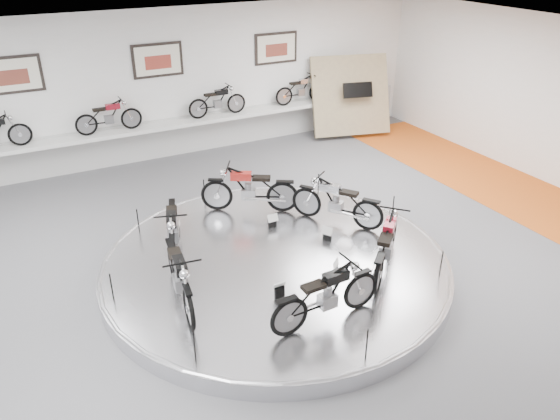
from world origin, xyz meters
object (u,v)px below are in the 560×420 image
bike_e (327,295)px  bike_c (173,229)px  bike_a (337,201)px  display_platform (276,265)px  bike_d (179,275)px  bike_f (387,245)px  shelf (167,125)px  bike_b (249,189)px

bike_e → bike_c: bearing=112.5°
bike_e → bike_a: bearing=51.5°
bike_a → bike_e: size_ratio=1.01×
display_platform → bike_d: bearing=-167.1°
bike_f → shelf: bearing=58.8°
bike_c → bike_f: size_ratio=0.96×
shelf → bike_e: bearing=-91.0°
display_platform → bike_b: bike_b is taller
shelf → bike_b: (0.40, -4.42, -0.18)m
bike_c → bike_e: 3.38m
display_platform → bike_b: (0.40, 1.98, 0.67)m
bike_a → bike_f: bike_f is taller
bike_a → bike_c: 3.36m
bike_b → bike_f: 3.43m
shelf → bike_a: (1.75, -5.76, -0.20)m
bike_c → bike_a: bearing=100.1°
bike_d → bike_f: bike_f is taller
bike_b → bike_e: 3.99m
bike_b → bike_c: 2.17m
bike_f → bike_d: bearing=124.5°
bike_d → bike_a: bearing=114.1°
display_platform → bike_f: bearing=-39.1°
bike_a → bike_c: (-3.33, 0.46, 0.01)m
bike_c → bike_d: size_ratio=0.98×
bike_d → bike_e: 2.37m
bike_b → bike_d: 3.40m
display_platform → bike_e: bearing=-94.3°
bike_d → bike_c: bearing=173.6°
bike_c → bike_d: bearing=3.8°
display_platform → bike_b: bearing=78.5°
bike_a → bike_b: bearing=9.2°
display_platform → bike_d: size_ratio=3.69×
shelf → bike_b: bearing=-84.8°
bike_c → display_platform: bearing=73.0°
shelf → bike_d: 7.13m
bike_a → bike_f: 1.90m
display_platform → bike_c: bike_c is taller
bike_f → bike_a: bearing=41.1°
display_platform → bike_e: size_ratio=3.83×
bike_c → bike_f: bike_f is taller
shelf → bike_e: (-0.15, -8.37, -0.21)m
bike_c → bike_d: 1.60m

